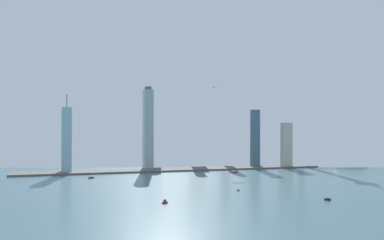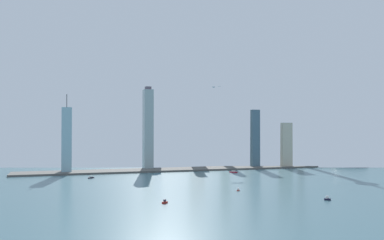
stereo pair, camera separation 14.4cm
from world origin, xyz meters
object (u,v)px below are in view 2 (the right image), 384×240
Objects in this scene: observation_tower at (301,102)px; skyscraper_3 at (67,140)px; skyscraper_6 at (199,150)px; airplane at (217,87)px; skyscraper_2 at (194,134)px; boat_2 at (327,199)px; stadium_dome at (348,162)px; skyscraper_0 at (156,142)px; boat_0 at (165,202)px; boat_3 at (233,172)px; boat_4 at (238,190)px; skyscraper_4 at (148,129)px; boat_1 at (91,177)px; skyscraper_8 at (285,145)px; skyscraper_5 at (249,150)px; skyscraper_7 at (225,136)px; skyscraper_1 at (255,139)px.

skyscraper_3 is at bearing -178.35° from observation_tower.
skyscraper_6 is 156.04m from airplane.
boat_2 is (15.31, -526.38, -76.47)m from skyscraper_2.
skyscraper_0 is at bearing 165.68° from stadium_dome.
boat_0 is at bearing -74.47° from skyscraper_3.
skyscraper_3 reaches higher than boat_3.
boat_4 is (31.20, -427.01, -58.25)m from skyscraper_0.
skyscraper_6 is at bearing 12.51° from skyscraper_4.
boat_3 is at bearing 144.19° from boat_1.
skyscraper_2 reaches higher than skyscraper_8.
skyscraper_5 is at bearing 28.11° from boat_0.
skyscraper_3 is 19.07× the size of boat_2.
observation_tower is 42.03× the size of boat_2.
boat_0 is 0.66× the size of boat_1.
skyscraper_3 is at bearing -154.84° from skyscraper_0.
skyscraper_2 is at bearing 164.14° from observation_tower.
skyscraper_7 is (-181.67, 46.08, -84.44)m from observation_tower.
boat_2 is at bearing -54.17° from skyscraper_3.
airplane is at bearing -149.47° from skyscraper_5.
airplane is at bearing 34.74° from boat_0.
observation_tower is 291.81m from boat_3.
skyscraper_3 is 378.68m from skyscraper_7.
skyscraper_5 is 158.55m from skyscraper_6.
stadium_dome is 11.49× the size of boat_0.
boat_1 is at bearing -143.39° from skyscraper_2.
skyscraper_4 reaches higher than boat_1.
skyscraper_8 is 8.83× the size of boat_1.
skyscraper_6 reaches higher than boat_0.
boat_1 is (-450.91, -86.29, -51.11)m from skyscraper_8.
airplane reaches higher than skyscraper_3.
stadium_dome is 0.71× the size of skyscraper_0.
skyscraper_3 is 1.05× the size of skyscraper_7.
skyscraper_4 is (-33.85, -72.68, 30.66)m from skyscraper_0.
skyscraper_2 reaches higher than boat_0.
boat_1 is at bearing -153.97° from skyscraper_5.
observation_tower reaches higher than skyscraper_6.
observation_tower is 45.91× the size of boat_0.
skyscraper_3 is 20.83× the size of boat_0.
skyscraper_5 reaches higher than boat_1.
boat_2 is (316.41, -438.21, -65.71)m from skyscraper_3.
skyscraper_3 reaches higher than skyscraper_1.
skyscraper_1 is (214.44, -99.70, 8.01)m from skyscraper_0.
skyscraper_3 is (-422.55, 1.96, -0.07)m from skyscraper_1.
boat_1 is at bearing -129.38° from skyscraper_0.
skyscraper_8 is 543.24m from boat_0.
observation_tower is at bearing 15.85° from boat_0.
boat_1 is (-68.73, 296.44, -0.43)m from boat_0.
observation_tower is 161.35m from skyscraper_1.
boat_0 is at bearing -76.46° from boat_3.
skyscraper_4 is at bearing -125.71° from boat_4.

